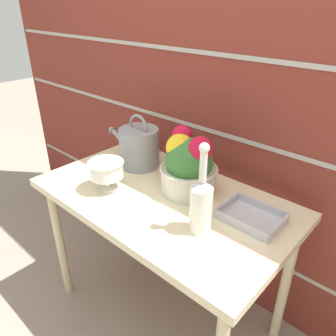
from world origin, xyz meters
name	(u,v)px	position (x,y,z in m)	size (l,w,h in m)	color
ground_plane	(164,311)	(0.00, 0.00, 0.00)	(12.00, 12.00, 0.00)	gray
brick_wall	(224,94)	(0.00, 0.42, 1.10)	(3.60, 0.08, 2.20)	maroon
patio_table	(163,211)	(0.00, 0.00, 0.66)	(1.12, 0.65, 0.74)	beige
watering_can	(139,147)	(-0.29, 0.13, 0.84)	(0.34, 0.20, 0.27)	gray
crystal_pedestal_bowl	(106,170)	(-0.22, -0.13, 0.83)	(0.16, 0.16, 0.14)	silver
flower_planter	(188,165)	(0.05, 0.10, 0.87)	(0.25, 0.25, 0.28)	beige
glass_decanter	(201,203)	(0.26, -0.08, 0.86)	(0.08, 0.08, 0.35)	silver
wire_tray	(251,217)	(0.37, 0.10, 0.75)	(0.23, 0.17, 0.04)	#B7B7BC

